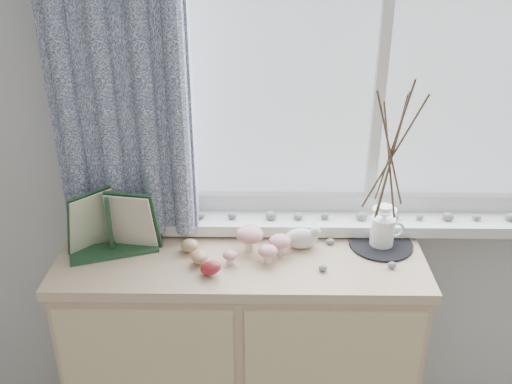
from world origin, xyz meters
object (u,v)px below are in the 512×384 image
botanical_book (108,226)px  toadstool_cluster (259,241)px  twig_pitcher (392,150)px  sideboard (242,353)px

botanical_book → toadstool_cluster: bearing=-16.0°
twig_pitcher → toadstool_cluster: bearing=179.2°
botanical_book → toadstool_cluster: 0.48m
sideboard → toadstool_cluster: toadstool_cluster is taller
botanical_book → twig_pitcher: (0.89, 0.08, 0.23)m
botanical_book → twig_pitcher: 0.92m
sideboard → twig_pitcher: size_ratio=1.99×
botanical_book → toadstool_cluster: botanical_book is taller
sideboard → toadstool_cluster: bearing=-0.6°
sideboard → botanical_book: botanical_book is taller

